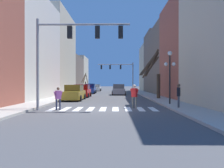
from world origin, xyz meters
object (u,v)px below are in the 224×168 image
object	(u,v)px
traffic_signal_far	(120,70)
traffic_signal_near	(72,42)
car_parked_left_far	(74,93)
street_tree_right_near	(154,74)
pedestrian_near_right_corner	(58,96)
pedestrian_waiting_at_curb	(179,93)
street_lamp_right_corner	(170,67)
pedestrian_on_right_sidewalk	(134,94)
car_parked_right_mid	(119,90)
car_parked_right_near	(97,88)
car_parked_left_mid	(82,91)
car_driving_toward_lane	(90,89)
street_tree_left_near	(85,82)

from	to	relation	value
traffic_signal_far	traffic_signal_near	bearing A→B (deg)	-97.49
car_parked_left_far	traffic_signal_far	bearing A→B (deg)	-14.40
car_parked_left_far	street_tree_right_near	xyz separation A→B (m)	(8.95, 1.33, 2.15)
pedestrian_near_right_corner	pedestrian_waiting_at_curb	bearing A→B (deg)	139.98
street_lamp_right_corner	pedestrian_on_right_sidewalk	xyz separation A→B (m)	(-3.11, -1.83, -2.21)
car_parked_right_mid	pedestrian_waiting_at_curb	distance (m)	20.08
pedestrian_near_right_corner	car_parked_right_near	bearing A→B (deg)	-131.42
traffic_signal_near	car_parked_left_mid	distance (m)	14.81
car_parked_left_far	street_tree_right_near	size ratio (longest dim) A/B	0.86
pedestrian_waiting_at_curb	street_tree_right_near	bearing A→B (deg)	20.94
car_parked_right_mid	pedestrian_on_right_sidewalk	bearing A→B (deg)	-177.26
car_driving_toward_lane	car_parked_right_mid	xyz separation A→B (m)	(5.05, -4.19, -0.03)
car_parked_left_mid	street_tree_right_near	xyz separation A→B (m)	(8.90, -4.11, 2.15)
traffic_signal_near	traffic_signal_far	world-z (taller)	traffic_signal_near
traffic_signal_far	pedestrian_waiting_at_curb	size ratio (longest dim) A/B	4.36
traffic_signal_near	car_parked_left_mid	xyz separation A→B (m)	(-1.42, 14.22, -3.88)
traffic_signal_near	car_parked_left_far	distance (m)	9.71
pedestrian_waiting_at_curb	street_tree_left_near	bearing A→B (deg)	39.76
pedestrian_waiting_at_curb	pedestrian_near_right_corner	size ratio (longest dim) A/B	1.05
car_driving_toward_lane	traffic_signal_near	bearing A→B (deg)	-176.46
traffic_signal_near	car_parked_left_far	xyz separation A→B (m)	(-1.47, 8.78, -3.89)
car_parked_left_far	car_parked_right_mid	xyz separation A→B (m)	(5.02, 11.35, 0.01)
car_driving_toward_lane	street_lamp_right_corner	bearing A→B (deg)	-156.80
car_parked_left_far	pedestrian_on_right_sidewalk	size ratio (longest dim) A/B	2.78
street_lamp_right_corner	street_tree_left_near	xyz separation A→B (m)	(-11.17, 29.73, -1.19)
street_lamp_right_corner	car_parked_right_mid	xyz separation A→B (m)	(-4.01, 16.95, -2.45)
car_parked_right_mid	car_parked_left_mid	bearing A→B (deg)	139.92
pedestrian_near_right_corner	street_tree_left_near	size ratio (longest dim) A/B	0.40
street_lamp_right_corner	pedestrian_waiting_at_curb	bearing A→B (deg)	-91.30
pedestrian_near_right_corner	car_parked_left_mid	bearing A→B (deg)	-130.34
car_driving_toward_lane	car_parked_right_mid	bearing A→B (deg)	-129.66
pedestrian_waiting_at_curb	car_parked_left_far	bearing A→B (deg)	67.94
street_lamp_right_corner	car_parked_left_far	world-z (taller)	street_lamp_right_corner
car_parked_left_far	pedestrian_waiting_at_curb	xyz separation A→B (m)	(8.96, -8.34, 0.35)
traffic_signal_near	street_tree_right_near	size ratio (longest dim) A/B	1.14
traffic_signal_far	car_parked_right_mid	size ratio (longest dim) A/B	1.71
street_lamp_right_corner	pedestrian_waiting_at_curb	size ratio (longest dim) A/B	2.62
car_parked_left_far	car_parked_right_mid	world-z (taller)	car_parked_right_mid
car_parked_right_mid	pedestrian_waiting_at_curb	bearing A→B (deg)	-168.67
street_lamp_right_corner	street_tree_left_near	world-z (taller)	street_lamp_right_corner
street_lamp_right_corner	car_parked_left_far	bearing A→B (deg)	148.19
car_parked_left_mid	pedestrian_waiting_at_curb	xyz separation A→B (m)	(8.91, -13.78, 0.34)
car_parked_left_mid	car_parked_right_near	size ratio (longest dim) A/B	0.98
traffic_signal_near	car_parked_left_far	size ratio (longest dim) A/B	1.32
street_tree_right_near	pedestrian_near_right_corner	bearing A→B (deg)	-130.21
traffic_signal_far	car_parked_left_mid	world-z (taller)	traffic_signal_far
street_lamp_right_corner	traffic_signal_near	bearing A→B (deg)	-157.16
car_parked_left_far	pedestrian_near_right_corner	size ratio (longest dim) A/B	3.08
pedestrian_on_right_sidewalk	street_tree_left_near	world-z (taller)	street_tree_left_near
car_driving_toward_lane	car_parked_right_near	world-z (taller)	car_driving_toward_lane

